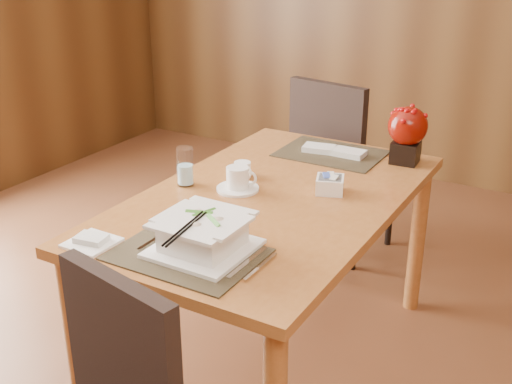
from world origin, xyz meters
The scene contains 12 objects.
dining_table centered at (0.00, 0.60, 0.65)m, with size 0.90×1.50×0.75m.
placemat_near centered at (0.00, 0.05, 0.75)m, with size 0.45×0.33×0.01m, color black.
placemat_far centered at (0.00, 1.15, 0.75)m, with size 0.45×0.33×0.01m, color black.
soup_setting centered at (0.03, 0.09, 0.81)m, with size 0.29×0.29×0.12m.
coffee_cup centered at (-0.14, 0.58, 0.79)m, with size 0.16×0.16×0.09m.
water_glass centered at (-0.35, 0.53, 0.83)m, with size 0.07×0.07×0.15m, color white.
creamer_jug centered at (-0.20, 0.71, 0.78)m, with size 0.09×0.09×0.06m, color white, non-canonical shape.
sugar_caddy centered at (0.18, 0.74, 0.78)m, with size 0.10×0.10×0.06m, color white.
berry_decor centered at (0.32, 1.21, 0.89)m, with size 0.17×0.17×0.25m.
napkins_far centered at (0.02, 1.15, 0.77)m, with size 0.28×0.10×0.03m, color silver, non-canonical shape.
bread_plate centered at (-0.31, -0.04, 0.75)m, with size 0.15×0.15×0.01m, color white.
far_chair centered at (-0.16, 1.62, 0.55)m, with size 0.53×0.53×0.98m.
Camera 1 is at (1.07, -1.37, 1.70)m, focal length 45.00 mm.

